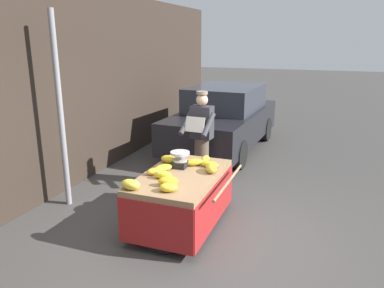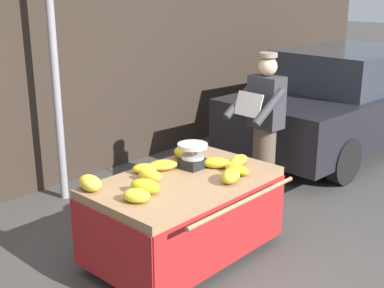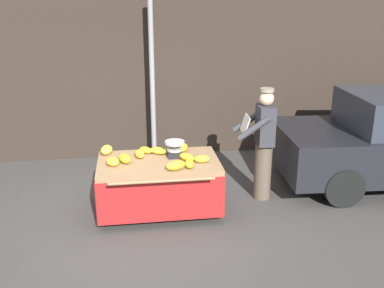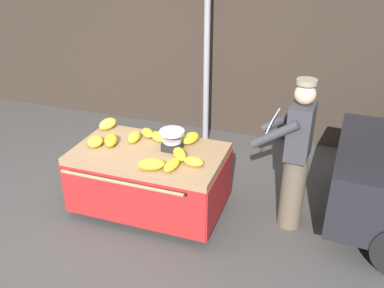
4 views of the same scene
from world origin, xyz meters
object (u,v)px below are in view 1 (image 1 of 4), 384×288
(banana_bunch_2, at_px, (154,171))
(banana_bunch_3, at_px, (163,168))
(weighing_scale, at_px, (180,160))
(vendor_person, at_px, (201,139))
(banana_cart, at_px, (181,188))
(banana_bunch_6, at_px, (168,181))
(banana_bunch_8, at_px, (194,162))
(banana_bunch_4, at_px, (211,168))
(banana_bunch_9, at_px, (205,159))
(banana_bunch_7, at_px, (169,187))
(banana_bunch_1, at_px, (163,175))
(banana_bunch_10, at_px, (210,164))
(banana_bunch_5, at_px, (169,159))
(parked_car, at_px, (224,118))
(street_pole, at_px, (60,113))
(banana_bunch_0, at_px, (131,184))

(banana_bunch_2, distance_m, banana_bunch_3, 0.19)
(weighing_scale, distance_m, vendor_person, 1.35)
(banana_cart, height_order, vendor_person, vendor_person)
(banana_bunch_6, distance_m, banana_bunch_8, 0.86)
(banana_bunch_2, bearing_deg, banana_bunch_8, -34.08)
(weighing_scale, distance_m, banana_bunch_4, 0.49)
(banana_bunch_3, bearing_deg, weighing_scale, -36.32)
(banana_bunch_9, bearing_deg, weighing_scale, 141.86)
(weighing_scale, xyz_separation_m, banana_bunch_7, (-0.87, -0.20, -0.07))
(weighing_scale, bearing_deg, banana_bunch_6, -169.76)
(banana_bunch_7, xyz_separation_m, banana_bunch_9, (1.21, -0.07, -0.00))
(banana_bunch_6, bearing_deg, weighing_scale, 10.24)
(banana_bunch_3, distance_m, banana_bunch_7, 0.74)
(banana_bunch_9, bearing_deg, banana_bunch_1, 159.47)
(banana_bunch_9, distance_m, banana_bunch_10, 0.23)
(banana_bunch_3, xyz_separation_m, banana_bunch_6, (-0.48, -0.29, 0.02))
(banana_cart, xyz_separation_m, banana_bunch_5, (0.37, 0.35, 0.27))
(banana_bunch_3, xyz_separation_m, banana_bunch_7, (-0.64, -0.37, 0.01))
(banana_bunch_7, height_order, banana_bunch_9, banana_bunch_7)
(banana_bunch_6, bearing_deg, parked_car, 6.88)
(banana_bunch_6, relative_size, banana_bunch_10, 0.94)
(street_pole, relative_size, banana_bunch_4, 10.99)
(vendor_person, distance_m, parked_car, 2.42)
(banana_bunch_7, height_order, banana_bunch_10, banana_bunch_7)
(street_pole, bearing_deg, banana_bunch_7, -107.81)
(banana_bunch_0, bearing_deg, weighing_scale, -15.20)
(street_pole, height_order, weighing_scale, street_pole)
(banana_bunch_2, xyz_separation_m, banana_bunch_3, (0.18, -0.05, -0.00))
(weighing_scale, height_order, banana_bunch_6, weighing_scale)
(street_pole, height_order, banana_bunch_4, street_pole)
(banana_bunch_2, height_order, banana_bunch_7, banana_bunch_7)
(banana_bunch_9, xyz_separation_m, banana_bunch_10, (-0.19, -0.13, -0.01))
(banana_bunch_2, relative_size, banana_bunch_7, 0.97)
(banana_bunch_0, relative_size, banana_bunch_7, 1.17)
(street_pole, relative_size, banana_bunch_5, 10.77)
(weighing_scale, bearing_deg, banana_bunch_10, -68.88)
(banana_bunch_1, relative_size, banana_bunch_9, 1.09)
(banana_bunch_0, height_order, banana_bunch_1, banana_bunch_0)
(street_pole, bearing_deg, banana_bunch_3, -90.88)
(street_pole, xyz_separation_m, banana_bunch_5, (0.33, -1.65, -0.66))
(banana_bunch_4, height_order, vendor_person, vendor_person)
(banana_bunch_8, xyz_separation_m, banana_bunch_9, (0.20, -0.11, 0.00))
(street_pole, bearing_deg, weighing_scale, -84.02)
(banana_bunch_8, bearing_deg, banana_bunch_10, -88.47)
(banana_bunch_2, relative_size, parked_car, 0.06)
(banana_cart, distance_m, parked_car, 4.02)
(weighing_scale, relative_size, banana_bunch_10, 1.03)
(banana_bunch_0, bearing_deg, banana_bunch_10, -30.58)
(banana_bunch_1, distance_m, banana_bunch_6, 0.27)
(banana_cart, xyz_separation_m, banana_bunch_4, (0.20, -0.37, 0.28))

